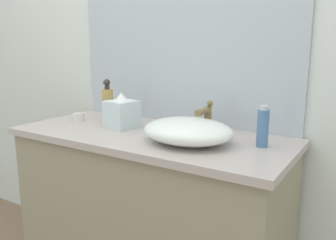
% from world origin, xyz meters
% --- Properties ---
extents(bathroom_wall_rear, '(6.00, 0.06, 2.60)m').
position_xyz_m(bathroom_wall_rear, '(0.00, 0.73, 1.30)').
color(bathroom_wall_rear, silver).
rests_on(bathroom_wall_rear, ground).
extents(vanity_counter, '(1.32, 0.57, 0.87)m').
position_xyz_m(vanity_counter, '(0.05, 0.40, 0.43)').
color(vanity_counter, gray).
rests_on(vanity_counter, ground).
extents(wall_mirror_panel, '(1.26, 0.01, 1.02)m').
position_xyz_m(wall_mirror_panel, '(0.05, 0.69, 1.37)').
color(wall_mirror_panel, '#B2BCC6').
rests_on(wall_mirror_panel, vanity_counter).
extents(sink_basin, '(0.39, 0.32, 0.10)m').
position_xyz_m(sink_basin, '(0.29, 0.36, 0.92)').
color(sink_basin, white).
rests_on(sink_basin, vanity_counter).
extents(faucet, '(0.03, 0.14, 0.15)m').
position_xyz_m(faucet, '(0.29, 0.53, 0.95)').
color(faucet, brown).
rests_on(faucet, vanity_counter).
extents(soap_dispenser, '(0.06, 0.06, 0.23)m').
position_xyz_m(soap_dispenser, '(-0.28, 0.50, 0.96)').
color(soap_dispenser, tan).
rests_on(soap_dispenser, vanity_counter).
extents(lotion_bottle, '(0.05, 0.05, 0.17)m').
position_xyz_m(lotion_bottle, '(0.57, 0.46, 0.95)').
color(lotion_bottle, teal).
rests_on(lotion_bottle, vanity_counter).
extents(tissue_box, '(0.16, 0.16, 0.18)m').
position_xyz_m(tissue_box, '(-0.13, 0.42, 0.94)').
color(tissue_box, silver).
rests_on(tissue_box, vanity_counter).
extents(candle_jar, '(0.06, 0.06, 0.04)m').
position_xyz_m(candle_jar, '(-0.42, 0.42, 0.89)').
color(candle_jar, silver).
rests_on(candle_jar, vanity_counter).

